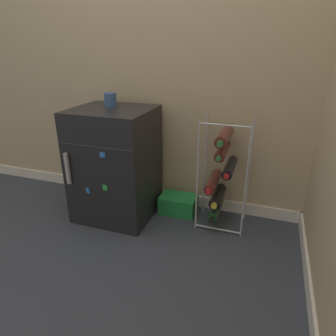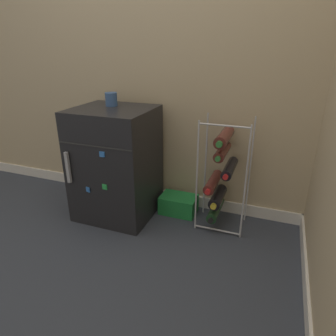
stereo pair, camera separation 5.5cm
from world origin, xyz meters
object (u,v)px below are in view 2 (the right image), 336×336
Objects in this scene: soda_box at (179,204)px; mini_fridge at (116,164)px; fridge_top_cup at (111,99)px; wine_rack at (220,175)px.

mini_fridge is at bearing -160.31° from soda_box.
fridge_top_cup reaches higher than soda_box.
wine_rack is 0.45m from soda_box.
fridge_top_cup is (-0.79, -0.03, 0.47)m from wine_rack.
mini_fridge reaches higher than wine_rack.
fridge_top_cup is (-0.48, -0.08, 0.79)m from soda_box.
fridge_top_cup is at bearing -177.54° from wine_rack.
mini_fridge is 0.57m from soda_box.
fridge_top_cup reaches higher than wine_rack.
mini_fridge is 0.46m from fridge_top_cup.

